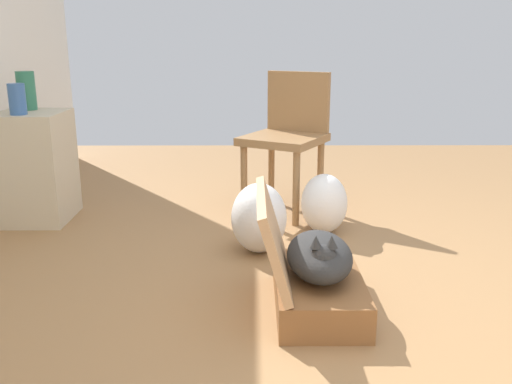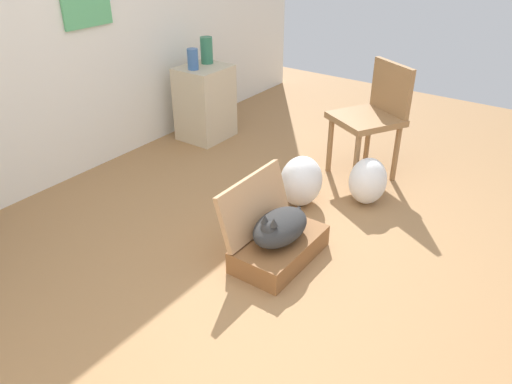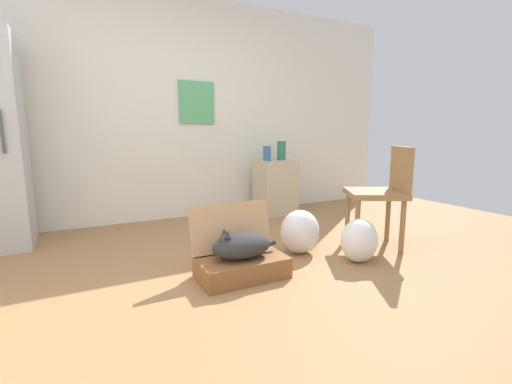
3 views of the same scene
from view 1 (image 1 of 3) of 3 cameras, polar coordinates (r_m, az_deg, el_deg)
The scene contains 10 objects.
ground_plane at distance 2.42m, azimuth 11.34°, elevation -12.25°, with size 7.68×7.68×0.00m, color #9E7247.
suitcase_base at distance 2.42m, azimuth 6.44°, elevation -10.16°, with size 0.63×0.36×0.15m, color brown.
suitcase_lid at distance 2.30m, azimuth 1.76°, elevation -4.52°, with size 0.63×0.36×0.04m, color tan.
cat at distance 2.34m, azimuth 6.57°, elevation -6.58°, with size 0.52×0.27×0.22m.
plastic_bag_white at distance 2.97m, azimuth 0.30°, elevation -2.68°, with size 0.35×0.30×0.38m, color white.
plastic_bag_clear at distance 3.30m, azimuth 7.04°, elevation -1.18°, with size 0.30×0.27×0.35m, color white.
side_table at distance 3.74m, azimuth -21.82°, elevation 2.43°, with size 0.46×0.41×0.69m, color beige.
vase_tall at distance 3.58m, azimuth -23.42°, elevation 8.79°, with size 0.10×0.10×0.18m, color #38609E.
vase_short at distance 3.80m, azimuth -22.60°, elevation 9.62°, with size 0.11×0.11×0.24m, color #2D7051.
chair at distance 3.63m, azimuth 3.33°, elevation 6.03°, with size 0.64×0.64×0.91m.
Camera 1 is at (-2.10, 0.48, 1.12)m, focal length 38.78 mm.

